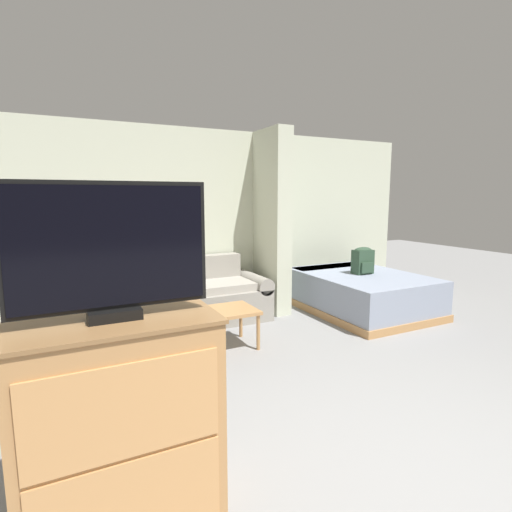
{
  "coord_description": "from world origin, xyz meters",
  "views": [
    {
      "loc": [
        -1.77,
        -1.12,
        1.68
      ],
      "look_at": [
        0.09,
        2.58,
        1.05
      ],
      "focal_mm": 28.0,
      "sensor_mm": 36.0,
      "label": 1
    }
  ],
  "objects_px": {
    "table_lamp": "(95,266)",
    "backpack": "(363,260)",
    "coffee_table": "(224,314)",
    "tv_dresser": "(121,426)",
    "bed": "(360,292)",
    "couch": "(191,299)",
    "tv": "(111,251)"
  },
  "relations": [
    {
      "from": "couch",
      "to": "coffee_table",
      "type": "relative_size",
      "value": 2.91
    },
    {
      "from": "couch",
      "to": "bed",
      "type": "height_order",
      "value": "couch"
    },
    {
      "from": "coffee_table",
      "to": "tv",
      "type": "relative_size",
      "value": 0.78
    },
    {
      "from": "backpack",
      "to": "bed",
      "type": "bearing_deg",
      "value": 173.45
    },
    {
      "from": "coffee_table",
      "to": "table_lamp",
      "type": "xyz_separation_m",
      "value": [
        -1.21,
        0.99,
        0.48
      ]
    },
    {
      "from": "coffee_table",
      "to": "tv",
      "type": "bearing_deg",
      "value": -124.12
    },
    {
      "from": "coffee_table",
      "to": "tv_dresser",
      "type": "relative_size",
      "value": 0.64
    },
    {
      "from": "couch",
      "to": "tv",
      "type": "distance_m",
      "value": 3.5
    },
    {
      "from": "table_lamp",
      "to": "backpack",
      "type": "relative_size",
      "value": 1.21
    },
    {
      "from": "coffee_table",
      "to": "table_lamp",
      "type": "distance_m",
      "value": 1.64
    },
    {
      "from": "tv_dresser",
      "to": "bed",
      "type": "xyz_separation_m",
      "value": [
        3.7,
        2.46,
        -0.27
      ]
    },
    {
      "from": "tv",
      "to": "backpack",
      "type": "relative_size",
      "value": 2.32
    },
    {
      "from": "couch",
      "to": "backpack",
      "type": "relative_size",
      "value": 5.27
    },
    {
      "from": "couch",
      "to": "bed",
      "type": "bearing_deg",
      "value": -13.88
    },
    {
      "from": "table_lamp",
      "to": "backpack",
      "type": "xyz_separation_m",
      "value": [
        3.57,
        -0.55,
        -0.11
      ]
    },
    {
      "from": "bed",
      "to": "backpack",
      "type": "bearing_deg",
      "value": -6.55
    },
    {
      "from": "couch",
      "to": "tv_dresser",
      "type": "xyz_separation_m",
      "value": [
        -1.32,
        -3.05,
        0.24
      ]
    },
    {
      "from": "backpack",
      "to": "table_lamp",
      "type": "bearing_deg",
      "value": 171.2
    },
    {
      "from": "table_lamp",
      "to": "bed",
      "type": "xyz_separation_m",
      "value": [
        3.55,
        -0.55,
        -0.58
      ]
    },
    {
      "from": "bed",
      "to": "tv",
      "type": "bearing_deg",
      "value": -146.4
    },
    {
      "from": "table_lamp",
      "to": "bed",
      "type": "distance_m",
      "value": 3.63
    },
    {
      "from": "bed",
      "to": "couch",
      "type": "bearing_deg",
      "value": 166.12
    },
    {
      "from": "couch",
      "to": "backpack",
      "type": "bearing_deg",
      "value": -13.82
    },
    {
      "from": "table_lamp",
      "to": "tv_dresser",
      "type": "bearing_deg",
      "value": -93.03
    },
    {
      "from": "couch",
      "to": "coffee_table",
      "type": "distance_m",
      "value": 1.04
    },
    {
      "from": "coffee_table",
      "to": "table_lamp",
      "type": "height_order",
      "value": "table_lamp"
    },
    {
      "from": "couch",
      "to": "table_lamp",
      "type": "height_order",
      "value": "table_lamp"
    },
    {
      "from": "bed",
      "to": "backpack",
      "type": "xyz_separation_m",
      "value": [
        0.02,
        -0.0,
        0.47
      ]
    },
    {
      "from": "tv",
      "to": "backpack",
      "type": "bearing_deg",
      "value": 33.43
    },
    {
      "from": "bed",
      "to": "backpack",
      "type": "relative_size",
      "value": 5.0
    },
    {
      "from": "coffee_table",
      "to": "tv_dresser",
      "type": "distance_m",
      "value": 2.44
    },
    {
      "from": "coffee_table",
      "to": "backpack",
      "type": "bearing_deg",
      "value": 10.6
    }
  ]
}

